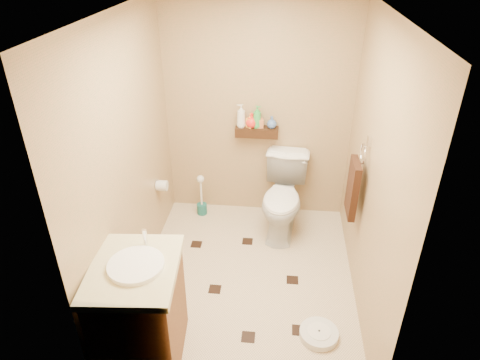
# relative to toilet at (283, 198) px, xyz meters

# --- Properties ---
(ground) EXTENTS (2.50, 2.50, 0.00)m
(ground) POSITION_rel_toilet_xyz_m (-0.32, -0.83, -0.42)
(ground) COLOR beige
(ground) RESTS_ON ground
(wall_back) EXTENTS (2.00, 0.04, 2.40)m
(wall_back) POSITION_rel_toilet_xyz_m (-0.32, 0.42, 0.78)
(wall_back) COLOR #9F855A
(wall_back) RESTS_ON ground
(wall_front) EXTENTS (2.00, 0.04, 2.40)m
(wall_front) POSITION_rel_toilet_xyz_m (-0.32, -2.08, 0.78)
(wall_front) COLOR #9F855A
(wall_front) RESTS_ON ground
(wall_left) EXTENTS (0.04, 2.50, 2.40)m
(wall_left) POSITION_rel_toilet_xyz_m (-1.32, -0.83, 0.78)
(wall_left) COLOR #9F855A
(wall_left) RESTS_ON ground
(wall_right) EXTENTS (0.04, 2.50, 2.40)m
(wall_right) POSITION_rel_toilet_xyz_m (0.68, -0.83, 0.78)
(wall_right) COLOR #9F855A
(wall_right) RESTS_ON ground
(ceiling) EXTENTS (2.00, 2.50, 0.02)m
(ceiling) POSITION_rel_toilet_xyz_m (-0.32, -0.83, 1.98)
(ceiling) COLOR silver
(ceiling) RESTS_ON wall_back
(wall_shelf) EXTENTS (0.46, 0.14, 0.10)m
(wall_shelf) POSITION_rel_toilet_xyz_m (-0.32, 0.34, 0.60)
(wall_shelf) COLOR #361A0E
(wall_shelf) RESTS_ON wall_back
(floor_accents) EXTENTS (1.17, 1.36, 0.01)m
(floor_accents) POSITION_rel_toilet_xyz_m (-0.30, -0.88, -0.41)
(floor_accents) COLOR black
(floor_accents) RESTS_ON ground
(toilet) EXTENTS (0.54, 0.86, 0.83)m
(toilet) POSITION_rel_toilet_xyz_m (0.00, 0.00, 0.00)
(toilet) COLOR white
(toilet) RESTS_ON ground
(vanity) EXTENTS (0.66, 0.78, 1.03)m
(vanity) POSITION_rel_toilet_xyz_m (-1.02, -1.74, 0.04)
(vanity) COLOR brown
(vanity) RESTS_ON ground
(bathroom_scale) EXTENTS (0.33, 0.33, 0.06)m
(bathroom_scale) POSITION_rel_toilet_xyz_m (0.33, -1.44, -0.39)
(bathroom_scale) COLOR silver
(bathroom_scale) RESTS_ON ground
(toilet_brush) EXTENTS (0.12, 0.12, 0.51)m
(toilet_brush) POSITION_rel_toilet_xyz_m (-0.93, 0.22, -0.24)
(toilet_brush) COLOR #175E5A
(toilet_brush) RESTS_ON ground
(towel_ring) EXTENTS (0.12, 0.30, 0.76)m
(towel_ring) POSITION_rel_toilet_xyz_m (0.60, -0.58, 0.53)
(towel_ring) COLOR silver
(towel_ring) RESTS_ON wall_right
(toilet_paper) EXTENTS (0.12, 0.11, 0.12)m
(toilet_paper) POSITION_rel_toilet_xyz_m (-1.26, -0.18, 0.18)
(toilet_paper) COLOR silver
(toilet_paper) RESTS_ON wall_left
(bottle_a) EXTENTS (0.12, 0.12, 0.25)m
(bottle_a) POSITION_rel_toilet_xyz_m (-0.49, 0.34, 0.78)
(bottle_a) COLOR silver
(bottle_a) RESTS_ON wall_shelf
(bottle_b) EXTENTS (0.10, 0.10, 0.15)m
(bottle_b) POSITION_rel_toilet_xyz_m (-0.39, 0.34, 0.73)
(bottle_b) COLOR #F89E34
(bottle_b) RESTS_ON wall_shelf
(bottle_c) EXTENTS (0.17, 0.17, 0.16)m
(bottle_c) POSITION_rel_toilet_xyz_m (-0.37, 0.34, 0.73)
(bottle_c) COLOR red
(bottle_c) RESTS_ON wall_shelf
(bottle_d) EXTENTS (0.13, 0.13, 0.24)m
(bottle_d) POSITION_rel_toilet_xyz_m (-0.32, 0.34, 0.77)
(bottle_d) COLOR green
(bottle_d) RESTS_ON wall_shelf
(bottle_e) EXTENTS (0.08, 0.08, 0.14)m
(bottle_e) POSITION_rel_toilet_xyz_m (-0.28, 0.34, 0.73)
(bottle_e) COLOR #CA7143
(bottle_e) RESTS_ON wall_shelf
(bottle_f) EXTENTS (0.14, 0.14, 0.13)m
(bottle_f) POSITION_rel_toilet_xyz_m (-0.16, 0.34, 0.72)
(bottle_f) COLOR #4163A4
(bottle_f) RESTS_ON wall_shelf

